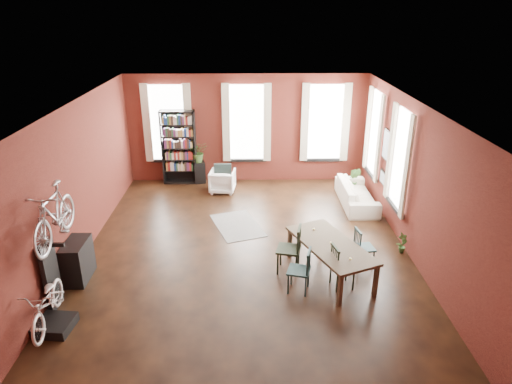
{
  "coord_description": "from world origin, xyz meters",
  "views": [
    {
      "loc": [
        0.07,
        -8.63,
        5.02
      ],
      "look_at": [
        0.21,
        0.6,
        1.2
      ],
      "focal_mm": 32.0,
      "sensor_mm": 36.0,
      "label": 1
    }
  ],
  "objects_px": {
    "dining_chair_d": "(364,247)",
    "bicycle_floor": "(44,285)",
    "dining_chair_b": "(289,249)",
    "dining_chair_a": "(299,270)",
    "dining_table": "(330,259)",
    "plant_stand": "(199,172)",
    "console_table": "(78,261)",
    "bike_trainer": "(55,325)",
    "cream_sofa": "(357,190)",
    "bookshelf": "(179,148)",
    "dining_chair_c": "(343,266)",
    "white_armchair": "(222,180)"
  },
  "relations": [
    {
      "from": "dining_chair_a",
      "to": "bookshelf",
      "type": "xyz_separation_m",
      "value": [
        -2.98,
        5.67,
        0.66
      ]
    },
    {
      "from": "dining_chair_a",
      "to": "dining_chair_c",
      "type": "bearing_deg",
      "value": 113.56
    },
    {
      "from": "dining_chair_d",
      "to": "bicycle_floor",
      "type": "xyz_separation_m",
      "value": [
        -5.61,
        -1.97,
        0.48
      ]
    },
    {
      "from": "bike_trainer",
      "to": "bicycle_floor",
      "type": "bearing_deg",
      "value": -124.24
    },
    {
      "from": "bookshelf",
      "to": "console_table",
      "type": "bearing_deg",
      "value": -103.83
    },
    {
      "from": "dining_chair_c",
      "to": "cream_sofa",
      "type": "relative_size",
      "value": 0.42
    },
    {
      "from": "dining_table",
      "to": "cream_sofa",
      "type": "distance_m",
      "value": 3.68
    },
    {
      "from": "dining_table",
      "to": "bicycle_floor",
      "type": "relative_size",
      "value": 1.39
    },
    {
      "from": "dining_chair_d",
      "to": "plant_stand",
      "type": "relative_size",
      "value": 1.28
    },
    {
      "from": "dining_chair_c",
      "to": "dining_chair_a",
      "type": "bearing_deg",
      "value": 85.9
    },
    {
      "from": "dining_chair_d",
      "to": "cream_sofa",
      "type": "bearing_deg",
      "value": -18.77
    },
    {
      "from": "console_table",
      "to": "dining_chair_c",
      "type": "bearing_deg",
      "value": -3.99
    },
    {
      "from": "white_armchair",
      "to": "console_table",
      "type": "height_order",
      "value": "console_table"
    },
    {
      "from": "dining_table",
      "to": "plant_stand",
      "type": "xyz_separation_m",
      "value": [
        -3.09,
        5.14,
        -0.02
      ]
    },
    {
      "from": "dining_chair_b",
      "to": "plant_stand",
      "type": "relative_size",
      "value": 1.53
    },
    {
      "from": "dining_chair_b",
      "to": "bike_trainer",
      "type": "bearing_deg",
      "value": -53.49
    },
    {
      "from": "dining_chair_d",
      "to": "bicycle_floor",
      "type": "relative_size",
      "value": 0.56
    },
    {
      "from": "dining_chair_b",
      "to": "bike_trainer",
      "type": "height_order",
      "value": "dining_chair_b"
    },
    {
      "from": "dining_chair_c",
      "to": "bike_trainer",
      "type": "xyz_separation_m",
      "value": [
        -4.99,
        -1.18,
        -0.35
      ]
    },
    {
      "from": "dining_chair_d",
      "to": "console_table",
      "type": "xyz_separation_m",
      "value": [
        -5.69,
        -0.4,
        -0.01
      ]
    },
    {
      "from": "dining_table",
      "to": "bike_trainer",
      "type": "xyz_separation_m",
      "value": [
        -4.82,
        -1.59,
        -0.26
      ]
    },
    {
      "from": "dining_chair_a",
      "to": "plant_stand",
      "type": "bearing_deg",
      "value": -141.43
    },
    {
      "from": "dining_chair_c",
      "to": "white_armchair",
      "type": "relative_size",
      "value": 1.24
    },
    {
      "from": "plant_stand",
      "to": "dining_chair_a",
      "type": "bearing_deg",
      "value": -66.95
    },
    {
      "from": "bike_trainer",
      "to": "bicycle_floor",
      "type": "distance_m",
      "value": 0.82
    },
    {
      "from": "dining_chair_c",
      "to": "plant_stand",
      "type": "xyz_separation_m",
      "value": [
        -3.26,
        5.56,
        -0.11
      ]
    },
    {
      "from": "dining_chair_a",
      "to": "dining_chair_b",
      "type": "relative_size",
      "value": 0.88
    },
    {
      "from": "dining_table",
      "to": "cream_sofa",
      "type": "relative_size",
      "value": 0.98
    },
    {
      "from": "bicycle_floor",
      "to": "bike_trainer",
      "type": "bearing_deg",
      "value": 50.42
    },
    {
      "from": "dining_chair_b",
      "to": "white_armchair",
      "type": "distance_m",
      "value": 4.51
    },
    {
      "from": "white_armchair",
      "to": "plant_stand",
      "type": "relative_size",
      "value": 1.09
    },
    {
      "from": "dining_chair_a",
      "to": "bicycle_floor",
      "type": "height_order",
      "value": "bicycle_floor"
    },
    {
      "from": "bookshelf",
      "to": "console_table",
      "type": "relative_size",
      "value": 2.75
    },
    {
      "from": "console_table",
      "to": "dining_chair_d",
      "type": "bearing_deg",
      "value": 4.04
    },
    {
      "from": "dining_chair_b",
      "to": "plant_stand",
      "type": "height_order",
      "value": "dining_chair_b"
    },
    {
      "from": "dining_chair_d",
      "to": "cream_sofa",
      "type": "xyz_separation_m",
      "value": [
        0.54,
        3.1,
        -0.01
      ]
    },
    {
      "from": "dining_chair_b",
      "to": "dining_chair_a",
      "type": "bearing_deg",
      "value": 23.96
    },
    {
      "from": "plant_stand",
      "to": "dining_chair_b",
      "type": "bearing_deg",
      "value": -65.41
    },
    {
      "from": "dining_chair_a",
      "to": "bookshelf",
      "type": "bearing_deg",
      "value": -136.79
    },
    {
      "from": "bookshelf",
      "to": "bicycle_floor",
      "type": "xyz_separation_m",
      "value": [
        -1.2,
        -6.77,
        -0.2
      ]
    },
    {
      "from": "dining_chair_c",
      "to": "console_table",
      "type": "xyz_separation_m",
      "value": [
        -5.1,
        0.36,
        -0.04
      ]
    },
    {
      "from": "white_armchair",
      "to": "console_table",
      "type": "relative_size",
      "value": 0.88
    },
    {
      "from": "dining_chair_a",
      "to": "console_table",
      "type": "distance_m",
      "value": 4.28
    },
    {
      "from": "dining_table",
      "to": "dining_chair_b",
      "type": "xyz_separation_m",
      "value": [
        -0.8,
        0.16,
        0.15
      ]
    },
    {
      "from": "dining_chair_c",
      "to": "console_table",
      "type": "distance_m",
      "value": 5.11
    },
    {
      "from": "bike_trainer",
      "to": "plant_stand",
      "type": "relative_size",
      "value": 0.88
    },
    {
      "from": "bicycle_floor",
      "to": "plant_stand",
      "type": "bearing_deg",
      "value": 70.06
    },
    {
      "from": "dining_chair_c",
      "to": "dining_chair_b",
      "type": "bearing_deg",
      "value": 47.46
    },
    {
      "from": "dining_chair_c",
      "to": "console_table",
      "type": "height_order",
      "value": "dining_chair_c"
    },
    {
      "from": "dining_chair_a",
      "to": "plant_stand",
      "type": "relative_size",
      "value": 1.35
    }
  ]
}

